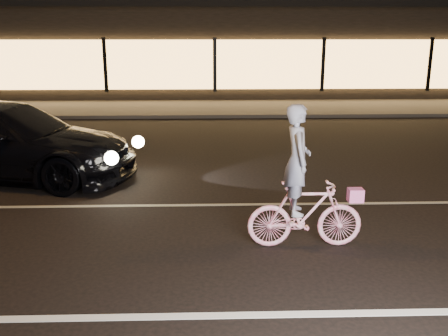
{
  "coord_description": "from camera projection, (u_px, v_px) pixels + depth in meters",
  "views": [
    {
      "loc": [
        -0.28,
        -6.16,
        2.88
      ],
      "look_at": [
        -0.06,
        0.6,
        1.04
      ],
      "focal_mm": 40.0,
      "sensor_mm": 36.0,
      "label": 1
    }
  ],
  "objects": [
    {
      "name": "ground",
      "position": [
        230.0,
        255.0,
        6.7
      ],
      "size": [
        90.0,
        90.0,
        0.0
      ],
      "primitive_type": "plane",
      "color": "black",
      "rests_on": "ground"
    },
    {
      "name": "lane_stripe_near",
      "position": [
        236.0,
        315.0,
        5.25
      ],
      "size": [
        60.0,
        0.12,
        0.01
      ],
      "primitive_type": "cube",
      "color": "silver",
      "rests_on": "ground"
    },
    {
      "name": "lane_stripe_far",
      "position": [
        225.0,
        205.0,
        8.63
      ],
      "size": [
        60.0,
        0.1,
        0.01
      ],
      "primitive_type": "cube",
      "color": "gray",
      "rests_on": "ground"
    },
    {
      "name": "sidewalk",
      "position": [
        216.0,
        108.0,
        19.22
      ],
      "size": [
        30.0,
        4.0,
        0.12
      ],
      "primitive_type": "cube",
      "color": "#383533",
      "rests_on": "ground"
    },
    {
      "name": "storefront",
      "position": [
        214.0,
        48.0,
        24.43
      ],
      "size": [
        25.4,
        8.42,
        4.2
      ],
      "color": "black",
      "rests_on": "ground"
    },
    {
      "name": "cyclist",
      "position": [
        303.0,
        198.0,
        6.78
      ],
      "size": [
        1.59,
        0.55,
        2.0
      ],
      "rotation": [
        0.0,
        0.0,
        1.57
      ],
      "color": "#FF3A70",
      "rests_on": "ground"
    },
    {
      "name": "sedan",
      "position": [
        7.0,
        141.0,
        10.06
      ],
      "size": [
        5.61,
        3.2,
        1.53
      ],
      "rotation": [
        0.0,
        0.0,
        1.36
      ],
      "color": "black",
      "rests_on": "ground"
    }
  ]
}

